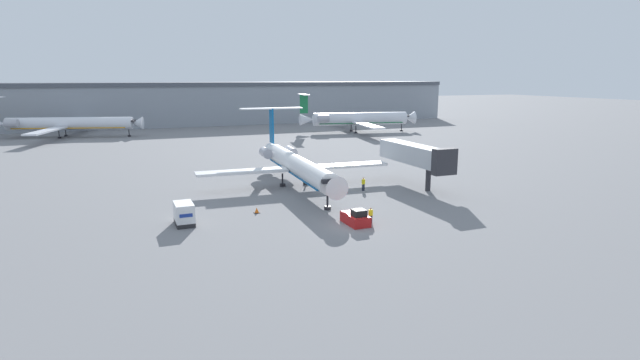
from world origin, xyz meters
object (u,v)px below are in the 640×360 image
(worker_near_tug, at_px, (371,215))
(jet_bridge, at_px, (416,155))
(worker_by_wing, at_px, (363,184))
(airplane_parked_far_right, at_px, (357,119))
(pushback_tug, at_px, (356,218))
(airplane_parked_far_left, at_px, (66,124))
(airplane_main, at_px, (296,164))
(traffic_cone_left, at_px, (257,210))
(luggage_cart, at_px, (184,214))

(worker_near_tug, relative_size, jet_bridge, 0.11)
(worker_by_wing, distance_m, jet_bridge, 8.76)
(worker_by_wing, distance_m, airplane_parked_far_right, 73.05)
(pushback_tug, relative_size, airplane_parked_far_right, 0.09)
(worker_by_wing, bearing_deg, airplane_parked_far_left, 116.84)
(worker_by_wing, relative_size, airplane_parked_far_right, 0.05)
(airplane_main, distance_m, traffic_cone_left, 14.59)
(worker_near_tug, bearing_deg, pushback_tug, 173.70)
(worker_near_tug, bearing_deg, airplane_parked_far_left, 110.23)
(airplane_main, bearing_deg, airplane_parked_far_right, 56.66)
(airplane_parked_far_right, bearing_deg, traffic_cone_left, -124.06)
(worker_near_tug, distance_m, airplane_parked_far_right, 88.28)
(traffic_cone_left, bearing_deg, worker_near_tug, -39.79)
(traffic_cone_left, bearing_deg, pushback_tug, -44.34)
(worker_by_wing, bearing_deg, airplane_parked_far_right, 64.18)
(airplane_main, xyz_separation_m, worker_by_wing, (7.61, -5.82, -2.25))
(luggage_cart, height_order, airplane_parked_far_left, airplane_parked_far_left)
(pushback_tug, distance_m, airplane_parked_far_right, 88.85)
(airplane_parked_far_right, bearing_deg, luggage_cart, -127.73)
(traffic_cone_left, height_order, jet_bridge, jet_bridge)
(luggage_cart, distance_m, worker_near_tug, 19.46)
(airplane_parked_far_right, bearing_deg, pushback_tug, -116.60)
(airplane_main, xyz_separation_m, traffic_cone_left, (-8.74, -11.31, -2.94))
(pushback_tug, height_order, airplane_parked_far_right, airplane_parked_far_right)
(worker_by_wing, bearing_deg, jet_bridge, -1.16)
(traffic_cone_left, distance_m, airplane_parked_far_right, 86.03)
(traffic_cone_left, bearing_deg, worker_by_wing, 18.57)
(luggage_cart, xyz_separation_m, traffic_cone_left, (8.17, 1.57, -0.87))
(airplane_parked_far_right, height_order, jet_bridge, airplane_parked_far_right)
(airplane_parked_far_left, height_order, airplane_parked_far_right, airplane_parked_far_right)
(worker_near_tug, distance_m, jet_bridge, 20.15)
(pushback_tug, distance_m, airplane_parked_far_left, 102.42)
(airplane_main, distance_m, worker_near_tug, 19.87)
(airplane_main, height_order, worker_by_wing, airplane_main)
(airplane_main, height_order, airplane_parked_far_right, airplane_parked_far_right)
(traffic_cone_left, distance_m, airplane_parked_far_left, 92.07)
(pushback_tug, xyz_separation_m, worker_near_tug, (1.67, -0.18, 0.22))
(airplane_main, relative_size, airplane_parked_far_right, 0.80)
(airplane_parked_far_left, bearing_deg, airplane_main, -65.99)
(airplane_parked_far_left, bearing_deg, worker_near_tug, -69.77)
(worker_near_tug, bearing_deg, traffic_cone_left, 140.21)
(pushback_tug, distance_m, jet_bridge, 21.30)
(traffic_cone_left, bearing_deg, airplane_main, 52.30)
(worker_near_tug, relative_size, airplane_parked_far_right, 0.04)
(airplane_main, relative_size, traffic_cone_left, 46.21)
(luggage_cart, bearing_deg, airplane_parked_far_right, 52.27)
(luggage_cart, distance_m, airplane_parked_far_right, 92.06)
(airplane_parked_far_right, xyz_separation_m, jet_bridge, (-23.75, -65.88, 0.75))
(luggage_cart, bearing_deg, pushback_tug, -21.81)
(airplane_parked_far_left, distance_m, jet_bridge, 96.94)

